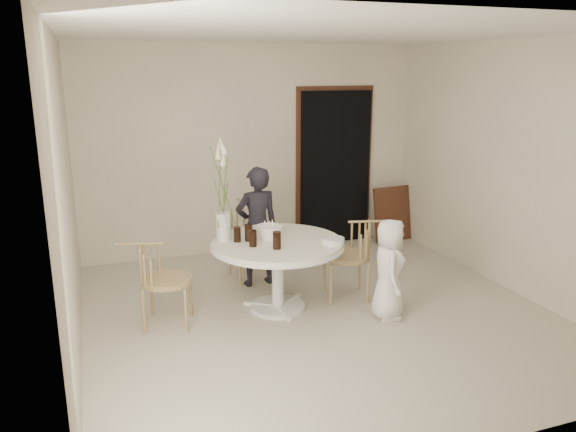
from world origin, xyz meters
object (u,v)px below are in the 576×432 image
object	(u,v)px
chair_left	(154,272)
birthday_cake	(269,232)
table	(278,252)
girl	(257,227)
chair_far	(247,229)
chair_right	(358,247)
boy	(389,269)
flower_vase	(223,204)

from	to	relation	value
chair_left	birthday_cake	distance (m)	1.20
table	girl	bearing A→B (deg)	89.57
chair_far	chair_right	bearing A→B (deg)	-50.93
chair_far	chair_right	size ratio (longest dim) A/B	1.02
chair_far	boy	distance (m)	1.88
chair_left	birthday_cake	size ratio (longest dim) A/B	3.22
birthday_cake	flower_vase	bearing A→B (deg)	170.81
chair_far	birthday_cake	size ratio (longest dim) A/B	3.37
table	girl	xyz separation A→B (m)	(0.01, 0.73, 0.06)
girl	birthday_cake	xyz separation A→B (m)	(-0.05, -0.59, 0.11)
birthday_cake	table	bearing A→B (deg)	-73.50
chair_right	girl	size ratio (longest dim) A/B	0.63
boy	birthday_cake	world-z (taller)	boy
birthday_cake	chair_right	bearing A→B (deg)	-6.71
girl	table	bearing A→B (deg)	83.89
chair_far	flower_vase	size ratio (longest dim) A/B	0.83
chair_right	girl	world-z (taller)	girl
chair_far	birthday_cake	xyz separation A→B (m)	(-0.02, -0.92, 0.23)
birthday_cake	girl	bearing A→B (deg)	85.60
table	birthday_cake	bearing A→B (deg)	106.50
chair_right	chair_left	bearing A→B (deg)	-76.83
girl	chair_far	bearing A→B (deg)	-91.45
chair_far	flower_vase	distance (m)	1.11
flower_vase	birthday_cake	bearing A→B (deg)	-9.19
table	birthday_cake	size ratio (longest dim) A/B	5.13
flower_vase	chair_far	bearing A→B (deg)	60.61
chair_left	boy	distance (m)	2.25
chair_far	girl	bearing A→B (deg)	-88.53
table	chair_far	world-z (taller)	chair_far
boy	flower_vase	size ratio (longest dim) A/B	0.96
chair_left	flower_vase	size ratio (longest dim) A/B	0.80
girl	chair_left	bearing A→B (deg)	23.37
boy	flower_vase	world-z (taller)	flower_vase
chair_left	boy	size ratio (longest dim) A/B	0.83
chair_right	boy	size ratio (longest dim) A/B	0.85
table	chair_right	bearing A→B (deg)	1.56
chair_left	birthday_cake	world-z (taller)	birthday_cake
girl	flower_vase	size ratio (longest dim) A/B	1.30
boy	chair_right	bearing A→B (deg)	26.28
chair_far	chair_right	xyz separation A→B (m)	(0.92, -1.03, -0.01)
chair_right	birthday_cake	xyz separation A→B (m)	(-0.95, 0.11, 0.24)
birthday_cake	boy	bearing A→B (deg)	-34.44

